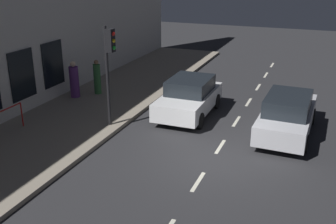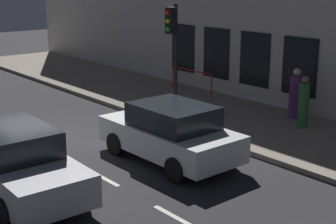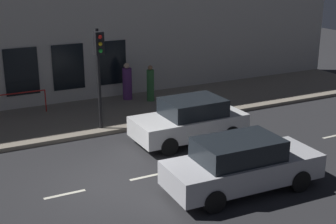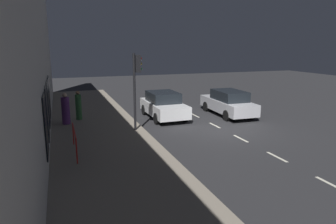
{
  "view_description": "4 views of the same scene",
  "coord_description": "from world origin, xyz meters",
  "px_view_note": "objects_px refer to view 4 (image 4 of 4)",
  "views": [
    {
      "loc": [
        -3.0,
        11.57,
        6.09
      ],
      "look_at": [
        1.7,
        -0.25,
        1.34
      ],
      "focal_mm": 42.68,
      "sensor_mm": 36.0,
      "label": 1
    },
    {
      "loc": [
        -6.26,
        -13.53,
        4.87
      ],
      "look_at": [
        2.66,
        -2.86,
        1.09
      ],
      "focal_mm": 54.17,
      "sensor_mm": 36.0,
      "label": 2
    },
    {
      "loc": [
        -12.23,
        4.56,
        6.39
      ],
      "look_at": [
        2.23,
        -2.83,
        1.18
      ],
      "focal_mm": 51.23,
      "sensor_mm": 36.0,
      "label": 3
    },
    {
      "loc": [
        7.97,
        13.61,
        4.36
      ],
      "look_at": [
        2.95,
        -0.42,
        1.1
      ],
      "focal_mm": 32.88,
      "sensor_mm": 36.0,
      "label": 4
    }
  ],
  "objects_px": {
    "traffic_light": "(137,75)",
    "parked_car_1": "(164,105)",
    "pedestrian_0": "(66,110)",
    "pedestrian_1": "(78,106)",
    "parked_car_0": "(228,103)"
  },
  "relations": [
    {
      "from": "pedestrian_1",
      "to": "pedestrian_0",
      "type": "bearing_deg",
      "value": 154.1
    },
    {
      "from": "pedestrian_0",
      "to": "pedestrian_1",
      "type": "height_order",
      "value": "pedestrian_0"
    },
    {
      "from": "parked_car_0",
      "to": "traffic_light",
      "type": "bearing_deg",
      "value": -161.13
    },
    {
      "from": "parked_car_0",
      "to": "pedestrian_1",
      "type": "relative_size",
      "value": 2.79
    },
    {
      "from": "parked_car_1",
      "to": "pedestrian_0",
      "type": "height_order",
      "value": "pedestrian_0"
    },
    {
      "from": "pedestrian_0",
      "to": "pedestrian_1",
      "type": "xyz_separation_m",
      "value": [
        -0.73,
        -0.84,
        -0.01
      ]
    },
    {
      "from": "pedestrian_0",
      "to": "traffic_light",
      "type": "bearing_deg",
      "value": 159.99
    },
    {
      "from": "traffic_light",
      "to": "parked_car_0",
      "type": "height_order",
      "value": "traffic_light"
    },
    {
      "from": "pedestrian_0",
      "to": "parked_car_0",
      "type": "bearing_deg",
      "value": -166.91
    },
    {
      "from": "pedestrian_1",
      "to": "traffic_light",
      "type": "bearing_deg",
      "value": -126.32
    },
    {
      "from": "parked_car_0",
      "to": "parked_car_1",
      "type": "distance_m",
      "value": 4.13
    },
    {
      "from": "traffic_light",
      "to": "parked_car_1",
      "type": "bearing_deg",
      "value": -131.45
    },
    {
      "from": "parked_car_1",
      "to": "pedestrian_0",
      "type": "xyz_separation_m",
      "value": [
        5.64,
        0.12,
        0.14
      ]
    },
    {
      "from": "pedestrian_0",
      "to": "pedestrian_1",
      "type": "relative_size",
      "value": 1.03
    },
    {
      "from": "pedestrian_1",
      "to": "parked_car_1",
      "type": "bearing_deg",
      "value": -83.41
    }
  ]
}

